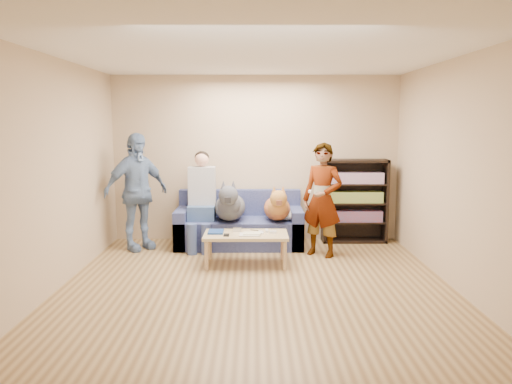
{
  "coord_description": "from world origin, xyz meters",
  "views": [
    {
      "loc": [
        -0.03,
        -5.39,
        1.88
      ],
      "look_at": [
        0.0,
        1.2,
        0.95
      ],
      "focal_mm": 35.0,
      "sensor_mm": 36.0,
      "label": 1
    }
  ],
  "objects_px": {
    "person_standing_left": "(136,192)",
    "coffee_table": "(246,237)",
    "dog_tan": "(277,207)",
    "person_standing_right": "(322,200)",
    "bookshelf": "(354,199)",
    "notebook_blue": "(216,232)",
    "dog_gray": "(230,205)",
    "camera_silver": "(237,230)",
    "person_seated": "(202,197)",
    "sofa": "(239,227)"
  },
  "relations": [
    {
      "from": "person_standing_right",
      "to": "person_standing_left",
      "type": "height_order",
      "value": "person_standing_left"
    },
    {
      "from": "notebook_blue",
      "to": "person_seated",
      "type": "relative_size",
      "value": 0.18
    },
    {
      "from": "camera_silver",
      "to": "sofa",
      "type": "height_order",
      "value": "sofa"
    },
    {
      "from": "dog_gray",
      "to": "notebook_blue",
      "type": "bearing_deg",
      "value": -100.92
    },
    {
      "from": "person_standing_left",
      "to": "dog_tan",
      "type": "distance_m",
      "value": 2.09
    },
    {
      "from": "person_standing_right",
      "to": "dog_tan",
      "type": "xyz_separation_m",
      "value": [
        -0.61,
        0.4,
        -0.17
      ]
    },
    {
      "from": "person_standing_right",
      "to": "bookshelf",
      "type": "relative_size",
      "value": 1.23
    },
    {
      "from": "dog_gray",
      "to": "coffee_table",
      "type": "bearing_deg",
      "value": -73.22
    },
    {
      "from": "person_standing_left",
      "to": "notebook_blue",
      "type": "xyz_separation_m",
      "value": [
        1.22,
        -0.77,
        -0.43
      ]
    },
    {
      "from": "person_standing_left",
      "to": "bookshelf",
      "type": "distance_m",
      "value": 3.34
    },
    {
      "from": "notebook_blue",
      "to": "dog_tan",
      "type": "height_order",
      "value": "dog_tan"
    },
    {
      "from": "camera_silver",
      "to": "person_seated",
      "type": "height_order",
      "value": "person_seated"
    },
    {
      "from": "person_standing_right",
      "to": "dog_gray",
      "type": "relative_size",
      "value": 1.26
    },
    {
      "from": "sofa",
      "to": "coffee_table",
      "type": "height_order",
      "value": "sofa"
    },
    {
      "from": "notebook_blue",
      "to": "dog_gray",
      "type": "height_order",
      "value": "dog_gray"
    },
    {
      "from": "person_standing_left",
      "to": "camera_silver",
      "type": "height_order",
      "value": "person_standing_left"
    },
    {
      "from": "sofa",
      "to": "bookshelf",
      "type": "distance_m",
      "value": 1.86
    },
    {
      "from": "notebook_blue",
      "to": "camera_silver",
      "type": "distance_m",
      "value": 0.29
    },
    {
      "from": "person_standing_left",
      "to": "dog_tan",
      "type": "bearing_deg",
      "value": -41.42
    },
    {
      "from": "dog_gray",
      "to": "camera_silver",
      "type": "bearing_deg",
      "value": -79.62
    },
    {
      "from": "dog_gray",
      "to": "dog_tan",
      "type": "height_order",
      "value": "dog_gray"
    },
    {
      "from": "sofa",
      "to": "bookshelf",
      "type": "bearing_deg",
      "value": 7.4
    },
    {
      "from": "person_standing_right",
      "to": "dog_gray",
      "type": "xyz_separation_m",
      "value": [
        -1.31,
        0.38,
        -0.14
      ]
    },
    {
      "from": "person_standing_left",
      "to": "bookshelf",
      "type": "height_order",
      "value": "person_standing_left"
    },
    {
      "from": "bookshelf",
      "to": "dog_gray",
      "type": "bearing_deg",
      "value": -166.55
    },
    {
      "from": "notebook_blue",
      "to": "bookshelf",
      "type": "xyz_separation_m",
      "value": [
        2.08,
        1.24,
        0.25
      ]
    },
    {
      "from": "dog_tan",
      "to": "notebook_blue",
      "type": "bearing_deg",
      "value": -136.96
    },
    {
      "from": "camera_silver",
      "to": "person_standing_left",
      "type": "bearing_deg",
      "value": 155.08
    },
    {
      "from": "person_standing_left",
      "to": "coffee_table",
      "type": "xyz_separation_m",
      "value": [
        1.62,
        -0.82,
        -0.49
      ]
    },
    {
      "from": "person_seated",
      "to": "dog_tan",
      "type": "height_order",
      "value": "person_seated"
    },
    {
      "from": "dog_tan",
      "to": "person_standing_right",
      "type": "bearing_deg",
      "value": -32.95
    },
    {
      "from": "person_seated",
      "to": "dog_tan",
      "type": "distance_m",
      "value": 1.14
    },
    {
      "from": "camera_silver",
      "to": "bookshelf",
      "type": "xyz_separation_m",
      "value": [
        1.8,
        1.17,
        0.23
      ]
    },
    {
      "from": "coffee_table",
      "to": "person_seated",
      "type": "bearing_deg",
      "value": 126.02
    },
    {
      "from": "person_standing_right",
      "to": "notebook_blue",
      "type": "height_order",
      "value": "person_standing_right"
    },
    {
      "from": "coffee_table",
      "to": "bookshelf",
      "type": "xyz_separation_m",
      "value": [
        1.68,
        1.29,
        0.31
      ]
    },
    {
      "from": "sofa",
      "to": "dog_tan",
      "type": "bearing_deg",
      "value": -20.33
    },
    {
      "from": "person_seated",
      "to": "bookshelf",
      "type": "height_order",
      "value": "person_seated"
    },
    {
      "from": "coffee_table",
      "to": "person_standing_right",
      "type": "bearing_deg",
      "value": 22.91
    },
    {
      "from": "dog_gray",
      "to": "bookshelf",
      "type": "height_order",
      "value": "bookshelf"
    },
    {
      "from": "bookshelf",
      "to": "camera_silver",
      "type": "bearing_deg",
      "value": -147.02
    },
    {
      "from": "dog_tan",
      "to": "person_standing_left",
      "type": "bearing_deg",
      "value": -179.19
    },
    {
      "from": "sofa",
      "to": "dog_tan",
      "type": "distance_m",
      "value": 0.7
    },
    {
      "from": "dog_gray",
      "to": "dog_tan",
      "type": "bearing_deg",
      "value": 1.48
    },
    {
      "from": "sofa",
      "to": "coffee_table",
      "type": "relative_size",
      "value": 1.73
    },
    {
      "from": "person_seated",
      "to": "person_standing_right",
      "type": "bearing_deg",
      "value": -15.43
    },
    {
      "from": "notebook_blue",
      "to": "coffee_table",
      "type": "distance_m",
      "value": 0.41
    },
    {
      "from": "sofa",
      "to": "coffee_table",
      "type": "xyz_separation_m",
      "value": [
        0.12,
        -1.06,
        0.09
      ]
    },
    {
      "from": "notebook_blue",
      "to": "bookshelf",
      "type": "distance_m",
      "value": 2.44
    },
    {
      "from": "bookshelf",
      "to": "person_seated",
      "type": "bearing_deg",
      "value": -171.32
    }
  ]
}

